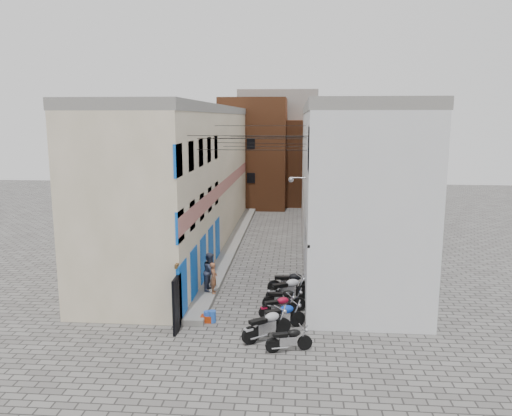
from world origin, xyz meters
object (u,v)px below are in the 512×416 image
(water_jug_near, at_px, (212,316))
(motorcycle_e, at_px, (284,298))
(motorcycle_b, at_px, (267,324))
(motorcycle_a, at_px, (289,338))
(person_a, at_px, (214,278))
(motorcycle_g, at_px, (290,281))
(person_b, at_px, (211,271))
(water_jug_far, at_px, (207,317))
(red_crate, at_px, (206,319))
(motorcycle_c, at_px, (282,315))
(motorcycle_f, at_px, (288,288))
(motorcycle_d, at_px, (279,305))

(water_jug_near, bearing_deg, motorcycle_e, 28.17)
(motorcycle_b, bearing_deg, motorcycle_a, 5.68)
(person_a, xyz_separation_m, water_jug_near, (0.39, -2.75, -0.73))
(motorcycle_a, relative_size, motorcycle_g, 0.79)
(person_b, relative_size, water_jug_far, 3.96)
(water_jug_near, distance_m, red_crate, 0.26)
(motorcycle_e, distance_m, water_jug_far, 3.47)
(motorcycle_c, height_order, person_a, person_a)
(motorcycle_g, bearing_deg, water_jug_near, -46.75)
(motorcycle_e, bearing_deg, person_b, -113.82)
(motorcycle_g, relative_size, red_crate, 4.87)
(motorcycle_b, height_order, water_jug_near, motorcycle_b)
(motorcycle_e, relative_size, water_jug_far, 4.21)
(motorcycle_f, xyz_separation_m, water_jug_near, (-3.03, -2.63, -0.38))
(motorcycle_b, height_order, water_jug_far, motorcycle_b)
(motorcycle_d, bearing_deg, motorcycle_f, 145.62)
(motorcycle_e, height_order, water_jug_far, motorcycle_e)
(motorcycle_c, xyz_separation_m, person_b, (-3.45, 3.61, 0.56))
(motorcycle_b, xyz_separation_m, person_a, (-2.72, 4.17, 0.35))
(motorcycle_f, bearing_deg, red_crate, -78.18)
(motorcycle_b, bearing_deg, red_crate, -156.43)
(motorcycle_c, height_order, motorcycle_g, motorcycle_g)
(motorcycle_a, bearing_deg, red_crate, -140.00)
(motorcycle_a, xyz_separation_m, red_crate, (-3.41, 2.32, -0.36))
(motorcycle_a, distance_m, red_crate, 4.14)
(person_a, relative_size, red_crate, 3.24)
(motorcycle_e, height_order, red_crate, motorcycle_e)
(motorcycle_c, distance_m, person_a, 4.57)
(water_jug_near, bearing_deg, red_crate, 180.00)
(motorcycle_e, xyz_separation_m, person_a, (-3.27, 1.21, 0.42))
(motorcycle_g, distance_m, person_a, 3.62)
(motorcycle_a, height_order, water_jug_far, motorcycle_a)
(motorcycle_g, height_order, water_jug_near, motorcycle_g)
(motorcycle_f, xyz_separation_m, motorcycle_g, (0.09, 0.92, 0.01))
(red_crate, bearing_deg, motorcycle_g, 46.47)
(motorcycle_f, bearing_deg, motorcycle_b, -36.84)
(water_jug_near, bearing_deg, motorcycle_c, -9.04)
(motorcycle_c, distance_m, motorcycle_e, 2.00)
(motorcycle_b, relative_size, motorcycle_c, 1.06)
(person_b, distance_m, red_crate, 3.33)
(water_jug_near, bearing_deg, motorcycle_f, 40.92)
(motorcycle_b, distance_m, water_jug_near, 2.75)
(motorcycle_d, bearing_deg, water_jug_far, -98.68)
(person_a, bearing_deg, motorcycle_b, -153.98)
(motorcycle_b, bearing_deg, motorcycle_f, 132.65)
(water_jug_near, height_order, red_crate, water_jug_near)
(motorcycle_d, relative_size, red_crate, 3.94)
(person_b, bearing_deg, motorcycle_e, -107.72)
(motorcycle_a, relative_size, motorcycle_d, 0.98)
(motorcycle_d, bearing_deg, motorcycle_e, 141.88)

